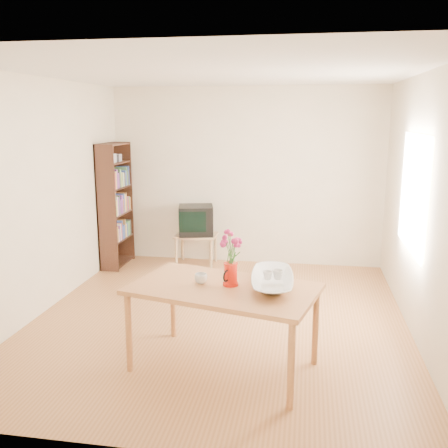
% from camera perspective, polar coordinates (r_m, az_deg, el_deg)
% --- Properties ---
extents(room, '(4.50, 4.50, 4.50)m').
position_cam_1_polar(room, '(5.20, -0.22, 2.55)').
color(room, '#935E34').
rests_on(room, ground).
extents(table, '(1.73, 1.25, 0.75)m').
position_cam_1_polar(table, '(4.32, -0.06, -8.06)').
color(table, '#A66738').
rests_on(table, ground).
extents(tv_stand, '(0.60, 0.45, 0.46)m').
position_cam_1_polar(tv_stand, '(7.42, -3.20, -1.73)').
color(tv_stand, tan).
rests_on(tv_stand, ground).
extents(bookshelf, '(0.28, 0.70, 1.80)m').
position_cam_1_polar(bookshelf, '(7.45, -12.26, 1.64)').
color(bookshelf, black).
rests_on(bookshelf, ground).
extents(pitcher, '(0.13, 0.21, 0.20)m').
position_cam_1_polar(pitcher, '(4.30, 0.75, -5.86)').
color(pitcher, red).
rests_on(pitcher, table).
extents(flowers, '(0.23, 0.23, 0.32)m').
position_cam_1_polar(flowers, '(4.22, 0.77, -2.51)').
color(flowers, '#C32D70').
rests_on(flowers, pitcher).
extents(mug, '(0.13, 0.13, 0.09)m').
position_cam_1_polar(mug, '(4.37, -2.64, -6.24)').
color(mug, white).
rests_on(mug, table).
extents(bowl, '(0.58, 0.58, 0.51)m').
position_cam_1_polar(bowl, '(4.27, 5.59, -3.73)').
color(bowl, white).
rests_on(bowl, table).
extents(teacup_a, '(0.10, 0.10, 0.06)m').
position_cam_1_polar(teacup_a, '(4.29, 5.05, -4.35)').
color(teacup_a, white).
rests_on(teacup_a, bowl).
extents(teacup_b, '(0.08, 0.08, 0.07)m').
position_cam_1_polar(teacup_b, '(4.30, 6.20, -4.27)').
color(teacup_b, white).
rests_on(teacup_b, bowl).
extents(television, '(0.58, 0.56, 0.43)m').
position_cam_1_polar(television, '(7.36, -3.20, 0.50)').
color(television, black).
rests_on(television, tv_stand).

